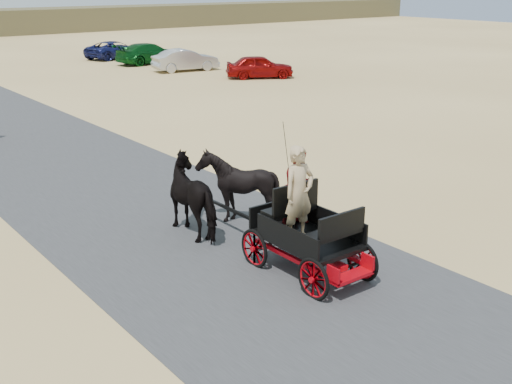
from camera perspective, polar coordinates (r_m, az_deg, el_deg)
ground at (r=10.50m, az=10.50°, el=-12.65°), size 140.00×140.00×0.00m
road at (r=10.50m, az=10.51°, el=-12.63°), size 6.00×140.00×0.01m
carriage at (r=12.33m, az=4.57°, el=-5.58°), size 1.30×2.40×0.72m
horse_left at (r=14.07m, az=-5.26°, el=-0.36°), size 0.91×2.01×1.70m
horse_right at (r=14.66m, az=-1.64°, el=0.49°), size 1.37×1.54×1.70m
driver_man at (r=11.78m, az=3.83°, el=-0.15°), size 0.66×0.43×1.80m
passenger_woman at (r=12.52m, az=3.88°, el=0.45°), size 0.77×0.60×1.58m
car_a at (r=36.73m, az=0.33°, el=11.09°), size 4.04×3.15×1.29m
car_b at (r=39.86m, az=-6.29°, el=11.59°), size 4.14×1.96×1.31m
car_c at (r=43.61m, az=-9.43°, el=12.06°), size 4.72×2.19×1.33m
car_d at (r=46.99m, az=-12.45°, el=12.24°), size 4.72×3.17×1.20m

